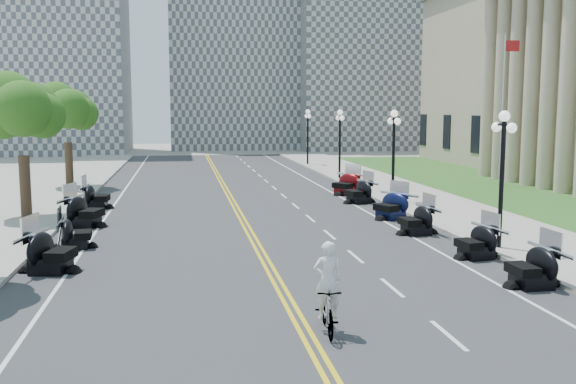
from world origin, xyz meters
TOP-DOWN VIEW (x-y plane):
  - ground at (0.00, 0.00)m, footprint 160.00×160.00m
  - road at (0.00, 10.00)m, footprint 16.00×90.00m
  - centerline_yellow_a at (-0.12, 10.00)m, footprint 0.12×90.00m
  - centerline_yellow_b at (0.12, 10.00)m, footprint 0.12×90.00m
  - edge_line_north at (6.40, 10.00)m, footprint 0.12×90.00m
  - edge_line_south at (-6.40, 10.00)m, footprint 0.12×90.00m
  - lane_dash_5 at (3.20, -4.00)m, footprint 0.12×2.00m
  - lane_dash_6 at (3.20, 0.00)m, footprint 0.12×2.00m
  - lane_dash_7 at (3.20, 4.00)m, footprint 0.12×2.00m
  - lane_dash_8 at (3.20, 8.00)m, footprint 0.12×2.00m
  - lane_dash_9 at (3.20, 12.00)m, footprint 0.12×2.00m
  - lane_dash_10 at (3.20, 16.00)m, footprint 0.12×2.00m
  - lane_dash_11 at (3.20, 20.00)m, footprint 0.12×2.00m
  - lane_dash_12 at (3.20, 24.00)m, footprint 0.12×2.00m
  - lane_dash_13 at (3.20, 28.00)m, footprint 0.12×2.00m
  - lane_dash_14 at (3.20, 32.00)m, footprint 0.12×2.00m
  - lane_dash_15 at (3.20, 36.00)m, footprint 0.12×2.00m
  - lane_dash_16 at (3.20, 40.00)m, footprint 0.12×2.00m
  - lane_dash_17 at (3.20, 44.00)m, footprint 0.12×2.00m
  - lane_dash_18 at (3.20, 48.00)m, footprint 0.12×2.00m
  - lane_dash_19 at (3.20, 52.00)m, footprint 0.12×2.00m
  - sidewalk_north at (10.50, 10.00)m, footprint 5.00×90.00m
  - lawn at (17.50, 18.00)m, footprint 9.00×60.00m
  - distant_block_a at (-18.00, 62.00)m, footprint 18.00×14.00m
  - distant_block_b at (4.00, 68.00)m, footprint 16.00×12.00m
  - distant_block_c at (22.00, 65.00)m, footprint 20.00×14.00m
  - street_lamp_2 at (8.60, 4.00)m, footprint 0.50×1.20m
  - street_lamp_3 at (8.60, 16.00)m, footprint 0.50×1.20m
  - street_lamp_4 at (8.60, 28.00)m, footprint 0.50×1.20m
  - street_lamp_5 at (8.60, 40.00)m, footprint 0.50×1.20m
  - flagpole at (18.00, 22.00)m, footprint 1.10×0.20m
  - tree_3 at (-10.00, 14.00)m, footprint 4.80×4.80m
  - tree_4 at (-10.00, 26.00)m, footprint 4.80×4.80m
  - motorcycle_n_5 at (7.22, -0.61)m, footprint 1.99×1.99m
  - motorcycle_n_6 at (7.27, 3.07)m, footprint 2.11×2.11m
  - motorcycle_n_7 at (6.75, 7.48)m, footprint 2.13×2.13m
  - motorcycle_n_8 at (6.91, 11.26)m, footprint 2.77×2.77m
  - motorcycle_n_9 at (6.81, 16.46)m, footprint 2.44×2.44m
  - motorcycle_n_10 at (7.00, 19.91)m, footprint 2.95×2.95m
  - motorcycle_s_6 at (-6.91, 3.45)m, footprint 2.56×2.56m
  - motorcycle_s_7 at (-6.72, 7.01)m, footprint 1.94×1.94m
  - motorcycle_s_8 at (-7.01, 11.46)m, footprint 2.79×2.79m
  - motorcycle_s_9 at (-7.19, 16.74)m, footprint 2.18×2.18m
  - bicycle at (0.49, -3.37)m, footprint 0.72×1.94m
  - cyclist_rider at (0.49, -3.37)m, footprint 0.66×0.44m

SIDE VIEW (x-z plane):
  - ground at x=0.00m, z-range 0.00..0.00m
  - road at x=0.00m, z-range 0.00..0.01m
  - centerline_yellow_a at x=-0.12m, z-range 0.01..0.01m
  - centerline_yellow_b at x=0.12m, z-range 0.01..0.01m
  - edge_line_north at x=6.40m, z-range 0.01..0.01m
  - edge_line_south at x=-6.40m, z-range 0.01..0.01m
  - lane_dash_5 at x=3.20m, z-range 0.01..0.01m
  - lane_dash_6 at x=3.20m, z-range 0.01..0.01m
  - lane_dash_7 at x=3.20m, z-range 0.01..0.01m
  - lane_dash_8 at x=3.20m, z-range 0.01..0.01m
  - lane_dash_9 at x=3.20m, z-range 0.01..0.01m
  - lane_dash_10 at x=3.20m, z-range 0.01..0.01m
  - lane_dash_11 at x=3.20m, z-range 0.01..0.01m
  - lane_dash_12 at x=3.20m, z-range 0.01..0.01m
  - lane_dash_13 at x=3.20m, z-range 0.01..0.01m
  - lane_dash_14 at x=3.20m, z-range 0.01..0.01m
  - lane_dash_15 at x=3.20m, z-range 0.01..0.01m
  - lane_dash_16 at x=3.20m, z-range 0.01..0.01m
  - lane_dash_17 at x=3.20m, z-range 0.01..0.01m
  - lane_dash_18 at x=3.20m, z-range 0.01..0.01m
  - lane_dash_19 at x=3.20m, z-range 0.01..0.01m
  - lawn at x=17.50m, z-range 0.00..0.10m
  - sidewalk_north at x=10.50m, z-range 0.00..0.15m
  - bicycle at x=0.49m, z-range 0.00..1.14m
  - motorcycle_s_7 at x=-6.72m, z-range 0.00..1.27m
  - motorcycle_n_6 at x=7.27m, z-range 0.00..1.31m
  - motorcycle_n_5 at x=7.22m, z-range 0.00..1.35m
  - motorcycle_n_7 at x=6.75m, z-range 0.00..1.36m
  - motorcycle_n_9 at x=6.81m, z-range 0.00..1.42m
  - motorcycle_s_9 at x=-7.19m, z-range 0.00..1.42m
  - motorcycle_n_8 at x=6.91m, z-range 0.00..1.43m
  - motorcycle_n_10 at x=7.00m, z-range 0.00..1.49m
  - motorcycle_s_6 at x=-6.91m, z-range 0.00..1.49m
  - motorcycle_s_8 at x=-7.01m, z-range 0.00..1.56m
  - cyclist_rider at x=0.49m, z-range 1.14..2.96m
  - street_lamp_2 at x=8.60m, z-range 0.15..5.05m
  - street_lamp_3 at x=8.60m, z-range 0.15..5.05m
  - street_lamp_4 at x=8.60m, z-range 0.15..5.05m
  - street_lamp_5 at x=8.60m, z-range 0.15..5.05m
  - tree_3 at x=-10.00m, z-range 0.15..9.35m
  - tree_4 at x=-10.00m, z-range 0.15..9.35m
  - flagpole at x=18.00m, z-range 0.00..10.00m
  - distant_block_c at x=22.00m, z-range 0.00..22.00m
  - distant_block_a at x=-18.00m, z-range 0.00..26.00m
  - distant_block_b at x=4.00m, z-range 0.00..30.00m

